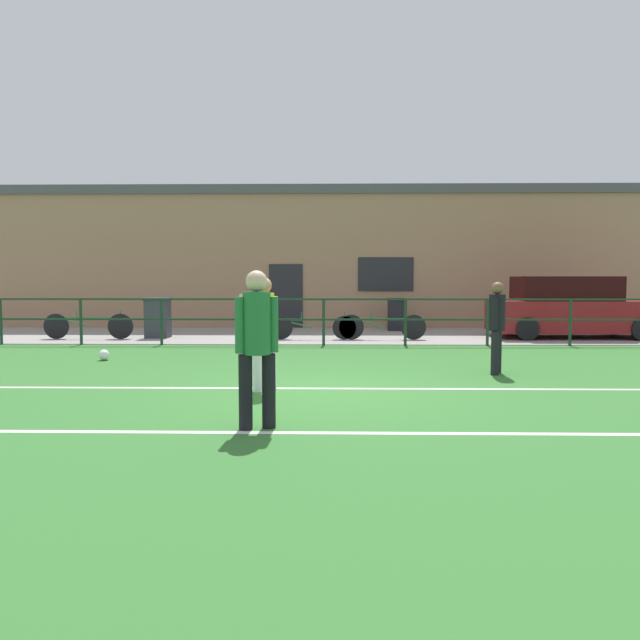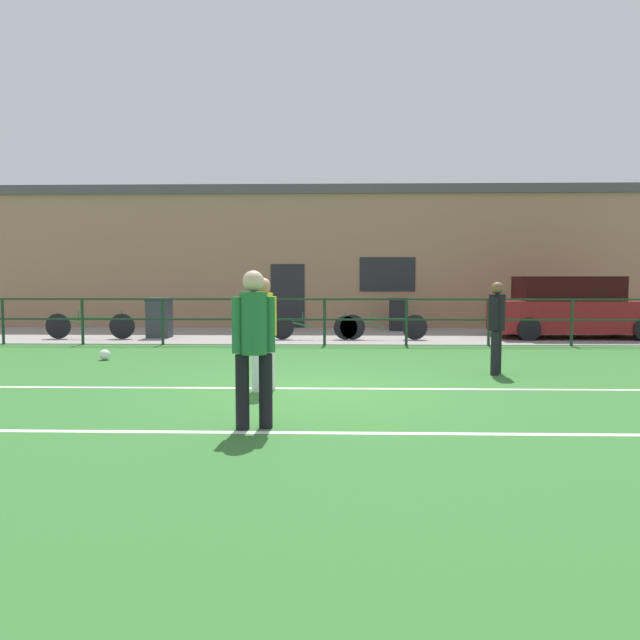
{
  "view_description": "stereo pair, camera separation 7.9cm",
  "coord_description": "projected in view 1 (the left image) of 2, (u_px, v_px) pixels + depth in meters",
  "views": [
    {
      "loc": [
        0.2,
        -8.79,
        1.64
      ],
      "look_at": [
        -0.03,
        2.81,
        0.84
      ],
      "focal_mm": 34.02,
      "sensor_mm": 36.0,
      "label": 1
    },
    {
      "loc": [
        0.28,
        -8.79,
        1.64
      ],
      "look_at": [
        -0.03,
        2.81,
        0.84
      ],
      "focal_mm": 34.02,
      "sensor_mm": 36.0,
      "label": 2
    }
  ],
  "objects": [
    {
      "name": "ground",
      "position": [
        318.0,
        392.0,
        8.88
      ],
      "size": [
        60.0,
        44.0,
        0.04
      ],
      "primitive_type": "cube",
      "color": "#33702D"
    },
    {
      "name": "field_line_touchline",
      "position": [
        318.0,
        388.0,
        9.03
      ],
      "size": [
        36.0,
        0.11,
        0.0
      ],
      "primitive_type": "cube",
      "color": "white",
      "rests_on": "ground"
    },
    {
      "name": "field_line_hash",
      "position": [
        313.0,
        433.0,
        6.44
      ],
      "size": [
        36.0,
        0.11,
        0.0
      ],
      "primitive_type": "cube",
      "color": "white",
      "rests_on": "ground"
    },
    {
      "name": "pavement_strip",
      "position": [
        325.0,
        335.0,
        17.36
      ],
      "size": [
        48.0,
        5.0,
        0.02
      ],
      "primitive_type": "cube",
      "color": "gray",
      "rests_on": "ground"
    },
    {
      "name": "perimeter_fence",
      "position": [
        324.0,
        315.0,
        14.82
      ],
      "size": [
        36.07,
        0.07,
        1.15
      ],
      "color": "#193823",
      "rests_on": "ground"
    },
    {
      "name": "clubhouse_facade",
      "position": [
        326.0,
        258.0,
        20.89
      ],
      "size": [
        28.0,
        2.56,
        4.68
      ],
      "color": "#A37A5B",
      "rests_on": "ground"
    },
    {
      "name": "player_goalkeeper",
      "position": [
        497.0,
        322.0,
        10.34
      ],
      "size": [
        0.28,
        0.4,
        1.58
      ],
      "rotation": [
        0.0,
        0.0,
        1.13
      ],
      "color": "black",
      "rests_on": "ground"
    },
    {
      "name": "player_striker",
      "position": [
        257.0,
        339.0,
        6.56
      ],
      "size": [
        0.46,
        0.3,
        1.73
      ],
      "rotation": [
        0.0,
        0.0,
        0.3
      ],
      "color": "black",
      "rests_on": "ground"
    },
    {
      "name": "player_winger",
      "position": [
        264.0,
        327.0,
        8.79
      ],
      "size": [
        0.37,
        0.33,
        1.65
      ],
      "rotation": [
        0.0,
        0.0,
        0.71
      ],
      "color": "white",
      "rests_on": "ground"
    },
    {
      "name": "soccer_ball_match",
      "position": [
        104.0,
        355.0,
        12.13
      ],
      "size": [
        0.21,
        0.21,
        0.21
      ],
      "primitive_type": "sphere",
      "color": "white",
      "rests_on": "ground"
    },
    {
      "name": "spectator_child",
      "position": [
        242.0,
        310.0,
        18.04
      ],
      "size": [
        0.3,
        0.2,
        1.17
      ],
      "rotation": [
        0.0,
        0.0,
        2.75
      ],
      "color": "#232D4C",
      "rests_on": "pavement_strip"
    },
    {
      "name": "parked_car_red",
      "position": [
        571.0,
        309.0,
        16.54
      ],
      "size": [
        4.38,
        1.8,
        1.67
      ],
      "color": "maroon",
      "rests_on": "pavement_strip"
    },
    {
      "name": "bicycle_parked_0",
      "position": [
        382.0,
        327.0,
        16.01
      ],
      "size": [
        2.3,
        0.04,
        0.76
      ],
      "color": "black",
      "rests_on": "pavement_strip"
    },
    {
      "name": "bicycle_parked_1",
      "position": [
        312.0,
        327.0,
        16.05
      ],
      "size": [
        2.31,
        0.04,
        0.73
      ],
      "color": "black",
      "rests_on": "pavement_strip"
    },
    {
      "name": "bicycle_parked_2",
      "position": [
        88.0,
        326.0,
        16.16
      ],
      "size": [
        2.41,
        0.04,
        0.77
      ],
      "color": "black",
      "rests_on": "pavement_strip"
    },
    {
      "name": "trash_bin_0",
      "position": [
        397.0,
        314.0,
        18.77
      ],
      "size": [
        0.56,
        0.47,
        1.0
      ],
      "color": "black",
      "rests_on": "pavement_strip"
    },
    {
      "name": "trash_bin_1",
      "position": [
        158.0,
        318.0,
        16.52
      ],
      "size": [
        0.65,
        0.55,
        1.09
      ],
      "color": "#33383D",
      "rests_on": "pavement_strip"
    }
  ]
}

